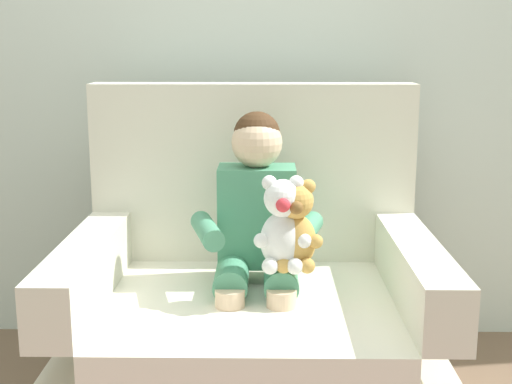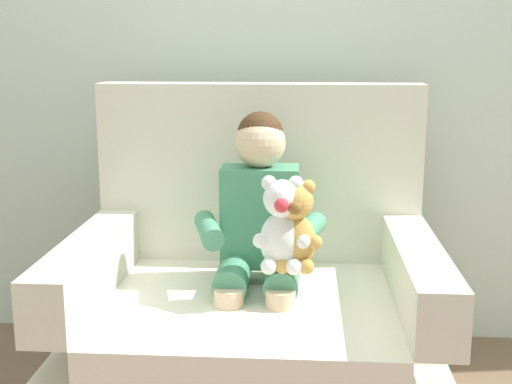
% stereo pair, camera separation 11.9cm
% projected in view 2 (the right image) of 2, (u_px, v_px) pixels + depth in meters
% --- Properties ---
extents(back_wall, '(6.00, 0.10, 2.60)m').
position_uv_depth(back_wall, '(266.00, 27.00, 2.82)').
color(back_wall, silver).
rests_on(back_wall, ground).
extents(armchair, '(1.19, 0.95, 1.09)m').
position_uv_depth(armchair, '(253.00, 317.00, 2.35)').
color(armchair, silver).
rests_on(armchair, ground).
extents(seated_child, '(0.45, 0.39, 0.82)m').
position_uv_depth(seated_child, '(259.00, 225.00, 2.30)').
color(seated_child, '#4C9370').
rests_on(seated_child, armchair).
extents(plush_honey, '(0.17, 0.14, 0.29)m').
position_uv_depth(plush_honey, '(295.00, 228.00, 2.14)').
color(plush_honey, gold).
rests_on(plush_honey, armchair).
extents(plush_white, '(0.18, 0.14, 0.30)m').
position_uv_depth(plush_white, '(282.00, 227.00, 2.13)').
color(plush_white, white).
rests_on(plush_white, armchair).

